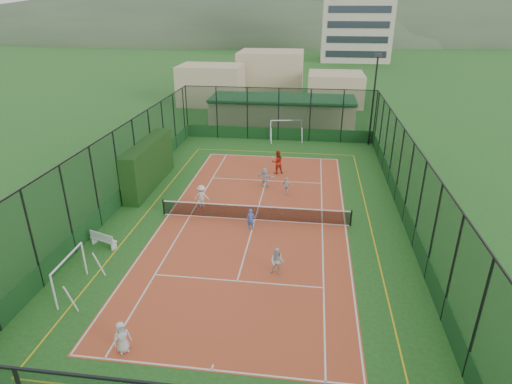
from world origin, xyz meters
The scene contains 19 objects.
ground centered at (0.00, 0.00, 0.00)m, with size 300.00×300.00×0.00m, color #254F1B.
court_slab centered at (0.00, 0.00, 0.01)m, with size 11.17×23.97×0.01m, color #B75228.
tennis_net centered at (0.00, 0.00, 0.53)m, with size 11.67×0.12×1.06m, color black, non-canonical shape.
perimeter_fence centered at (0.00, 0.00, 2.50)m, with size 18.12×34.12×5.00m, color black, non-canonical shape.
floodlight_ne centered at (8.60, 16.60, 4.12)m, with size 0.60×0.26×8.25m, color black, non-canonical shape.
clubhouse centered at (0.00, 22.00, 1.57)m, with size 15.20×7.20×3.15m, color tan, non-canonical shape.
distant_hills centered at (0.00, 150.00, 0.00)m, with size 200.00×60.00×24.00m, color #384C33, non-canonical shape.
hedge_left centered at (-8.30, 4.47, 1.64)m, with size 1.12×7.50×3.28m, color black.
white_bench centered at (-7.80, -4.15, 0.46)m, with size 1.65×0.45×0.93m, color white, non-canonical shape.
futsal_goal_near centered at (-7.44, -8.11, 0.89)m, with size 0.80×2.77×1.79m, color white, non-canonical shape.
futsal_goal_far centered at (0.74, 16.96, 0.98)m, with size 3.05×0.89×1.97m, color white, non-canonical shape.
child_near_left centered at (-3.55, -11.41, 0.68)m, with size 0.66×0.43×1.35m, color silver.
child_near_mid centered at (-0.08, -1.20, 0.66)m, with size 0.47×0.31×1.29m, color #476BC9.
child_near_right centered at (1.84, -5.56, 0.73)m, with size 0.70×0.54×1.44m, color silver.
child_far_left centered at (-3.66, 1.34, 0.78)m, with size 0.99×0.57×1.53m, color silver.
child_far_right centered at (1.68, 4.06, 0.65)m, with size 0.75×0.31×1.28m, color silver.
child_far_back centered at (0.02, 5.25, 0.72)m, with size 1.32×0.42×1.42m, color silver.
coach centered at (0.69, 8.04, 0.94)m, with size 0.90×0.70×1.86m, color #B52813.
tennis_balls centered at (0.58, 1.19, 0.04)m, with size 3.96×1.08×0.07m.
Camera 1 is at (3.12, -23.17, 12.26)m, focal length 30.00 mm.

